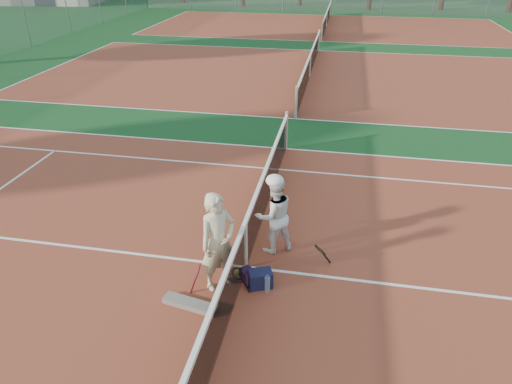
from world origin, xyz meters
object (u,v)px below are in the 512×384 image
racket_red (198,279)px  sports_bag_navy (261,279)px  net_main (246,244)px  racket_spare (239,274)px  player_b (274,215)px  water_bottle (267,284)px  racket_black_held (320,256)px  sports_bag_purple (248,276)px  player_a (218,242)px

racket_red → sports_bag_navy: racket_red is taller
net_main → racket_spare: bearing=-104.8°
net_main → player_b: size_ratio=7.18×
sports_bag_navy → water_bottle: (0.14, -0.12, -0.00)m
sports_bag_navy → net_main: bearing=127.6°
racket_black_held → racket_spare: (-1.37, -0.52, -0.20)m
racket_black_held → racket_red: bearing=-14.6°
sports_bag_purple → water_bottle: (0.37, -0.19, 0.03)m
water_bottle → sports_bag_navy: bearing=139.4°
net_main → sports_bag_navy: 0.67m
player_b → racket_spare: size_ratio=2.55×
racket_red → racket_spare: (0.56, 0.53, -0.24)m
sports_bag_purple → water_bottle: 0.42m
racket_red → racket_black_held: racket_red is taller
player_b → sports_bag_navy: size_ratio=3.95×
player_b → racket_spare: player_b is taller
racket_black_held → sports_bag_purple: 1.34m
racket_red → racket_spare: racket_red is taller
racket_spare → sports_bag_purple: (0.19, -0.09, 0.07)m
player_b → sports_bag_navy: player_b is taller
player_a → sports_bag_navy: (0.70, 0.09, -0.73)m
net_main → sports_bag_purple: net_main is taller
player_a → player_b: bearing=11.7°
net_main → racket_spare: 0.54m
water_bottle → racket_spare: bearing=153.3°
water_bottle → sports_bag_purple: bearing=152.9°
racket_spare → racket_black_held: bearing=-105.0°
racket_spare → sports_bag_navy: sports_bag_navy is taller
net_main → player_a: size_ratio=6.19×
sports_bag_navy → racket_black_held: bearing=35.6°
racket_black_held → sports_bag_navy: racket_black_held is taller
net_main → racket_red: (-0.64, -0.82, -0.22)m
sports_bag_purple → water_bottle: size_ratio=0.97×
racket_spare → sports_bag_navy: bearing=-146.9°
net_main → sports_bag_purple: bearing=-73.5°
player_a → racket_red: size_ratio=3.06×
net_main → racket_spare: net_main is taller
player_a → racket_black_held: bearing=-21.1°
water_bottle → player_a: bearing=178.1°
net_main → racket_spare: size_ratio=18.33×
net_main → sports_bag_navy: bearing=-52.4°
player_a → player_b: size_ratio=1.16×
player_a → racket_black_held: player_a is taller
racket_red → racket_spare: 0.81m
racket_red → racket_black_held: (1.94, 1.05, -0.04)m
net_main → racket_red: bearing=-128.0°
racket_red → sports_bag_navy: 1.06m
net_main → racket_red: net_main is taller
racket_black_held → sports_bag_purple: racket_black_held is taller
sports_bag_navy → water_bottle: sports_bag_navy is taller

